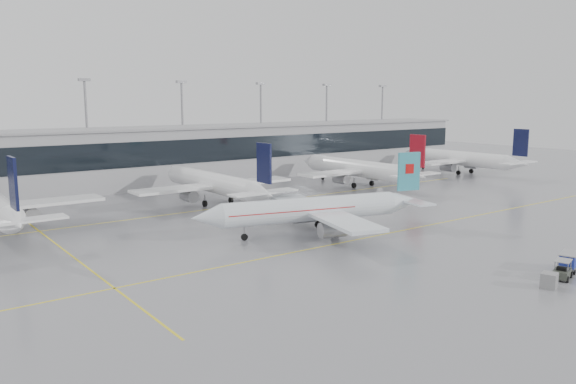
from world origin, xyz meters
TOP-DOWN VIEW (x-y plane):
  - ground at (0.00, 0.00)m, footprint 320.00×320.00m
  - taxi_line_main at (0.00, 0.00)m, footprint 120.00×0.25m
  - taxi_line_north at (0.00, 30.00)m, footprint 120.00×0.25m
  - taxi_line_cross at (-30.00, 15.00)m, footprint 0.25×60.00m
  - terminal at (0.00, 62.00)m, footprint 180.00×15.00m
  - terminal_glass at (0.00, 54.45)m, footprint 180.00×0.20m
  - terminal_roof at (0.00, 62.00)m, footprint 182.00×16.00m
  - light_masts at (0.00, 68.00)m, footprint 156.40×1.00m
  - air_canada_jet at (0.71, 5.80)m, footprint 34.26×27.40m
  - parked_jet_c at (-0.00, 33.69)m, footprint 29.64×36.96m
  - parked_jet_d at (35.00, 33.69)m, footprint 29.64×36.96m
  - parked_jet_e at (70.00, 33.69)m, footprint 29.64×36.96m
  - baggage_tug at (7.82, -24.50)m, footprint 4.07×2.37m
  - baggage_cart at (11.26, -23.45)m, footprint 3.54×2.61m
  - gse_unit at (4.07, -25.20)m, footprint 1.85×1.77m

SIDE VIEW (x-z plane):
  - ground at x=0.00m, z-range 0.00..0.00m
  - taxi_line_main at x=0.00m, z-range 0.00..0.01m
  - taxi_line_north at x=0.00m, z-range 0.00..0.01m
  - taxi_line_cross at x=-30.00m, z-range 0.00..0.01m
  - baggage_tug at x=7.82m, z-range -0.29..1.65m
  - gse_unit at x=4.07m, z-range 0.00..1.50m
  - baggage_cart at x=11.26m, z-range 0.17..2.13m
  - air_canada_jet at x=0.71m, z-range -1.98..8.70m
  - parked_jet_c at x=0.00m, z-range -2.15..9.57m
  - parked_jet_d at x=35.00m, z-range -2.15..9.57m
  - parked_jet_e at x=70.00m, z-range -2.15..9.57m
  - terminal at x=0.00m, z-range 0.00..12.00m
  - terminal_glass at x=0.00m, z-range 5.00..10.00m
  - terminal_roof at x=0.00m, z-range 12.00..12.40m
  - light_masts at x=0.00m, z-range 2.04..24.64m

